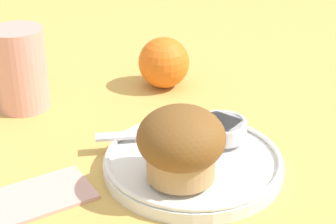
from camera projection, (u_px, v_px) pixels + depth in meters
name	position (u px, v px, depth m)	size (l,w,h in m)	color
ground_plane	(193.00, 170.00, 0.63)	(3.00, 3.00, 0.00)	tan
plate	(192.00, 162.00, 0.63)	(0.20, 0.20, 0.02)	white
muffin	(181.00, 144.00, 0.57)	(0.09, 0.09, 0.08)	tan
cream_ramekin	(222.00, 128.00, 0.66)	(0.06, 0.06, 0.02)	silver
berry_pair	(181.00, 133.00, 0.65)	(0.03, 0.01, 0.01)	#4C194C
butter_knife	(159.00, 133.00, 0.67)	(0.15, 0.07, 0.00)	silver
orange_fruit	(164.00, 63.00, 0.82)	(0.08, 0.08, 0.08)	orange
juice_glass	(21.00, 69.00, 0.75)	(0.07, 0.07, 0.11)	#E5998C
folded_napkin	(32.00, 197.00, 0.58)	(0.12, 0.07, 0.01)	#D19E93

